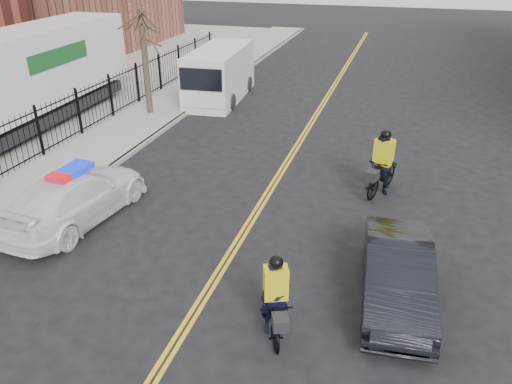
{
  "coord_description": "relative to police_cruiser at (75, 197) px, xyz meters",
  "views": [
    {
      "loc": [
        3.81,
        -10.59,
        7.38
      ],
      "look_at": [
        0.34,
        1.06,
        1.3
      ],
      "focal_mm": 35.0,
      "sensor_mm": 36.0,
      "label": 1
    }
  ],
  "objects": [
    {
      "name": "cyclist_far",
      "position": [
        8.45,
        4.37,
        0.11
      ],
      "size": [
        1.3,
        2.24,
        2.18
      ],
      "rotation": [
        0.0,
        0.0,
        -0.34
      ],
      "color": "black",
      "rests_on": "ground"
    },
    {
      "name": "street_tree",
      "position": [
        -2.64,
        9.69,
        2.79
      ],
      "size": [
        3.2,
        3.2,
        4.8
      ],
      "color": "#3C2E23",
      "rests_on": "sidewalk"
    },
    {
      "name": "center_line_left",
      "position": [
        4.88,
        7.69,
        -0.74
      ],
      "size": [
        0.1,
        60.0,
        0.01
      ],
      "primitive_type": "cube",
      "color": "yellow",
      "rests_on": "ground"
    },
    {
      "name": "dark_sedan",
      "position": [
        9.19,
        -1.18,
        -0.05
      ],
      "size": [
        1.81,
        4.34,
        1.39
      ],
      "primitive_type": "imported",
      "rotation": [
        0.0,
        0.0,
        0.08
      ],
      "color": "black",
      "rests_on": "ground"
    },
    {
      "name": "police_cruiser",
      "position": [
        0.0,
        0.0,
        0.0
      ],
      "size": [
        2.54,
        5.27,
        1.64
      ],
      "rotation": [
        0.0,
        0.0,
        3.05
      ],
      "color": "white",
      "rests_on": "ground"
    },
    {
      "name": "iron_fence",
      "position": [
        -4.04,
        7.69,
        0.25
      ],
      "size": [
        0.12,
        28.0,
        2.0
      ],
      "primitive_type": null,
      "color": "black",
      "rests_on": "ground"
    },
    {
      "name": "cyclist_near",
      "position": [
        6.82,
        -2.94,
        -0.1
      ],
      "size": [
        1.34,
        2.01,
        1.86
      ],
      "rotation": [
        0.0,
        0.0,
        0.4
      ],
      "color": "black",
      "rests_on": "ground"
    },
    {
      "name": "center_line_right",
      "position": [
        5.04,
        7.69,
        -0.74
      ],
      "size": [
        0.1,
        60.0,
        0.01
      ],
      "primitive_type": "cube",
      "color": "yellow",
      "rests_on": "ground"
    },
    {
      "name": "cargo_van",
      "position": [
        -0.42,
        13.18,
        0.52
      ],
      "size": [
        2.74,
        6.34,
        2.59
      ],
      "rotation": [
        0.0,
        0.0,
        0.07
      ],
      "color": "white",
      "rests_on": "ground"
    },
    {
      "name": "semi_trailer",
      "position": [
        -6.66,
        6.14,
        1.62
      ],
      "size": [
        3.17,
        13.45,
        4.16
      ],
      "rotation": [
        0.0,
        0.0,
        0.04
      ],
      "color": "white",
      "rests_on": "ground"
    },
    {
      "name": "sidewalk",
      "position": [
        -2.54,
        7.69,
        -0.67
      ],
      "size": [
        3.0,
        60.0,
        0.15
      ],
      "primitive_type": "cube",
      "color": "#999690",
      "rests_on": "ground"
    },
    {
      "name": "curb",
      "position": [
        -1.04,
        7.69,
        -0.67
      ],
      "size": [
        0.2,
        60.0,
        0.15
      ],
      "primitive_type": "cube",
      "color": "#999690",
      "rests_on": "ground"
    },
    {
      "name": "ground",
      "position": [
        4.96,
        -0.31,
        -0.75
      ],
      "size": [
        120.0,
        120.0,
        0.0
      ],
      "primitive_type": "plane",
      "color": "black",
      "rests_on": "ground"
    }
  ]
}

